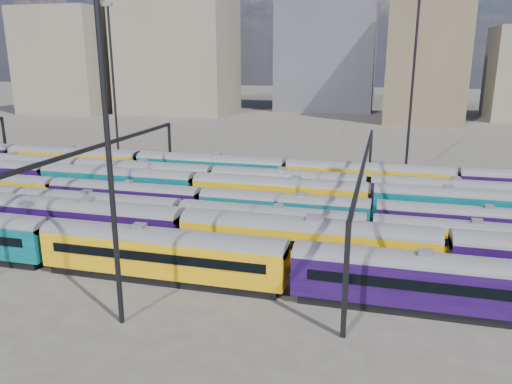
% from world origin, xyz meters
% --- Properties ---
extents(ground, '(500.00, 500.00, 0.00)m').
position_xyz_m(ground, '(0.00, 0.00, 0.00)').
color(ground, '#46413B').
rests_on(ground, ground).
extents(rake_0, '(126.48, 3.08, 5.20)m').
position_xyz_m(rake_0, '(5.49, -15.00, 2.73)').
color(rake_0, black).
rests_on(rake_0, ground).
extents(rake_1, '(111.15, 3.25, 5.49)m').
position_xyz_m(rake_1, '(5.88, -10.00, 2.88)').
color(rake_1, black).
rests_on(rake_1, ground).
extents(rake_2, '(130.63, 2.73, 4.58)m').
position_xyz_m(rake_2, '(-17.14, -5.00, 2.41)').
color(rake_2, black).
rests_on(rake_2, ground).
extents(rake_3, '(129.69, 2.71, 4.55)m').
position_xyz_m(rake_3, '(-16.73, 0.00, 2.39)').
color(rake_3, black).
rests_on(rake_3, ground).
extents(rake_4, '(124.22, 3.03, 5.10)m').
position_xyz_m(rake_4, '(10.74, 5.00, 2.68)').
color(rake_4, black).
rests_on(rake_4, ground).
extents(rake_5, '(118.46, 2.89, 4.86)m').
position_xyz_m(rake_5, '(10.28, 10.00, 2.55)').
color(rake_5, black).
rests_on(rake_5, ground).
extents(rake_6, '(129.43, 3.16, 5.32)m').
position_xyz_m(rake_6, '(-0.89, 15.00, 2.79)').
color(rake_6, black).
rests_on(rake_6, ground).
extents(gantry_1, '(0.35, 40.35, 8.03)m').
position_xyz_m(gantry_1, '(-20.00, 0.00, 6.79)').
color(gantry_1, black).
rests_on(gantry_1, ground).
extents(gantry_2, '(0.35, 40.35, 8.03)m').
position_xyz_m(gantry_2, '(10.00, 0.00, 6.79)').
color(gantry_2, black).
rests_on(gantry_2, ground).
extents(mast_1, '(1.40, 0.50, 25.60)m').
position_xyz_m(mast_1, '(-30.00, 22.00, 13.97)').
color(mast_1, black).
rests_on(mast_1, ground).
extents(mast_2, '(1.40, 0.50, 25.60)m').
position_xyz_m(mast_2, '(-5.00, -22.00, 13.97)').
color(mast_2, black).
rests_on(mast_2, ground).
extents(mast_3, '(1.40, 0.50, 25.60)m').
position_xyz_m(mast_3, '(15.00, 24.00, 13.97)').
color(mast_3, black).
rests_on(mast_3, ground).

